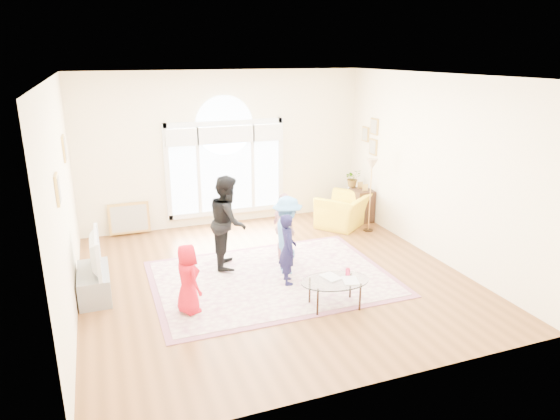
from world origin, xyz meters
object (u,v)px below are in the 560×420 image
object	(u,v)px
coffee_table	(335,282)
armchair	(343,211)
area_rug	(272,278)
tv_console	(94,283)
television	(91,253)

from	to	relation	value
coffee_table	armchair	xyz separation A→B (m)	(1.75, 3.13, -0.06)
area_rug	tv_console	distance (m)	2.74
area_rug	armchair	bearing A→B (deg)	40.28
area_rug	coffee_table	size ratio (longest dim) A/B	3.40
area_rug	coffee_table	xyz separation A→B (m)	(0.53, -1.20, 0.39)
tv_console	area_rug	bearing A→B (deg)	-7.47
area_rug	armchair	size ratio (longest dim) A/B	3.47
coffee_table	armchair	size ratio (longest dim) A/B	1.02
tv_console	coffee_table	size ratio (longest dim) A/B	0.94
area_rug	coffee_table	world-z (taller)	coffee_table
area_rug	tv_console	size ratio (longest dim) A/B	3.60
armchair	television	bearing A→B (deg)	-20.57
tv_console	armchair	world-z (taller)	armchair
television	coffee_table	distance (m)	3.60
television	tv_console	bearing A→B (deg)	180.00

